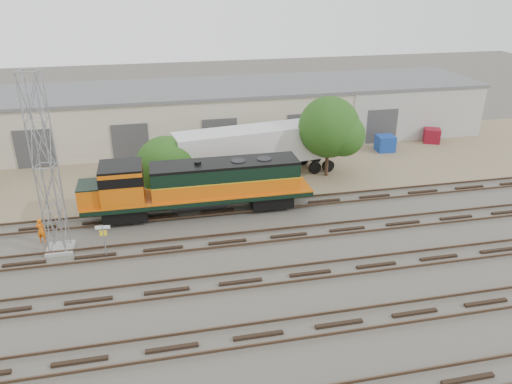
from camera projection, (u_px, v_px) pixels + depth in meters
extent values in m
plane|color=#47423A|center=(231.00, 255.00, 30.06)|extent=(140.00, 140.00, 0.00)
cube|color=#726047|center=(203.00, 167.00, 43.44)|extent=(80.00, 16.00, 0.02)
cube|color=black|center=(258.00, 336.00, 23.33)|extent=(80.00, 2.40, 0.14)
cube|color=#4C3828|center=(262.00, 344.00, 22.61)|extent=(80.00, 0.08, 0.14)
cube|color=#4C3828|center=(255.00, 323.00, 23.95)|extent=(80.00, 0.08, 0.14)
cube|color=black|center=(241.00, 282.00, 27.35)|extent=(80.00, 2.40, 0.14)
cube|color=#4C3828|center=(243.00, 288.00, 26.62)|extent=(80.00, 0.08, 0.14)
cube|color=#4C3828|center=(238.00, 272.00, 27.96)|extent=(80.00, 0.08, 0.14)
cube|color=black|center=(227.00, 242.00, 31.37)|extent=(80.00, 2.40, 0.14)
cube|color=#4C3828|center=(229.00, 246.00, 30.64)|extent=(80.00, 0.08, 0.14)
cube|color=#4C3828|center=(226.00, 234.00, 31.98)|extent=(80.00, 0.08, 0.14)
cube|color=black|center=(217.00, 211.00, 35.38)|extent=(80.00, 2.40, 0.14)
cube|color=#4C3828|center=(219.00, 214.00, 34.66)|extent=(80.00, 0.08, 0.14)
cube|color=#4C3828|center=(216.00, 205.00, 36.00)|extent=(80.00, 0.08, 0.14)
cube|color=beige|center=(192.00, 115.00, 49.57)|extent=(58.00, 10.00, 5.00)
cube|color=#59595B|center=(191.00, 89.00, 48.49)|extent=(58.40, 10.40, 0.30)
cube|color=#999993|center=(420.00, 116.00, 49.30)|extent=(14.00, 0.10, 5.00)
cube|color=#333335|center=(35.00, 149.00, 42.68)|extent=(3.20, 0.12, 3.40)
cube|color=#333335|center=(131.00, 143.00, 44.22)|extent=(3.20, 0.12, 3.40)
cube|color=#333335|center=(220.00, 137.00, 45.76)|extent=(3.20, 0.12, 3.40)
cube|color=#333335|center=(303.00, 131.00, 47.31)|extent=(3.20, 0.12, 3.40)
cube|color=#333335|center=(382.00, 126.00, 48.85)|extent=(3.20, 0.12, 3.40)
cube|color=black|center=(125.00, 211.00, 33.90)|extent=(2.95, 2.22, 0.92)
cube|color=black|center=(270.00, 198.00, 35.86)|extent=(2.95, 2.22, 0.92)
cube|color=black|center=(199.00, 196.00, 34.62)|extent=(15.69, 2.77, 0.32)
cylinder|color=black|center=(200.00, 203.00, 34.86)|extent=(3.88, 1.02, 1.02)
cube|color=#C95709|center=(225.00, 184.00, 34.69)|extent=(10.15, 2.40, 1.11)
cube|color=black|center=(225.00, 171.00, 34.27)|extent=(10.15, 2.40, 0.92)
cube|color=black|center=(225.00, 163.00, 34.05)|extent=(10.15, 2.40, 0.18)
cube|color=#C95709|center=(122.00, 184.00, 33.09)|extent=(2.77, 2.77, 2.40)
cube|color=black|center=(120.00, 166.00, 32.57)|extent=(2.77, 2.77, 0.15)
cube|color=#C95709|center=(90.00, 194.00, 32.90)|extent=(1.48, 2.22, 1.29)
cube|color=gray|center=(61.00, 249.00, 30.56)|extent=(1.60, 1.60, 0.20)
cylinder|color=gray|center=(38.00, 163.00, 28.68)|extent=(0.08, 0.08, 10.70)
cylinder|color=gray|center=(56.00, 162.00, 28.87)|extent=(0.08, 0.08, 10.70)
cylinder|color=gray|center=(35.00, 169.00, 27.80)|extent=(0.08, 0.08, 10.70)
cylinder|color=gray|center=(53.00, 168.00, 27.99)|extent=(0.08, 0.08, 10.70)
cylinder|color=gray|center=(104.00, 241.00, 29.50)|extent=(0.07, 0.07, 2.11)
cube|color=white|center=(103.00, 227.00, 29.13)|extent=(0.86, 0.11, 0.21)
cube|color=yellow|center=(103.00, 233.00, 29.29)|extent=(0.43, 0.07, 0.34)
imported|color=orange|center=(41.00, 230.00, 31.22)|extent=(0.66, 0.50, 1.63)
cube|color=silver|center=(258.00, 145.00, 40.39)|extent=(13.85, 4.76, 2.82)
cube|color=black|center=(315.00, 162.00, 43.04)|extent=(2.88, 2.97, 1.05)
cube|color=black|center=(200.00, 182.00, 38.64)|extent=(0.16, 0.16, 1.36)
cube|color=black|center=(193.00, 173.00, 40.42)|extent=(0.16, 0.16, 1.36)
cube|color=#153A96|center=(385.00, 143.00, 47.03)|extent=(1.67, 1.58, 1.50)
cube|color=maroon|center=(432.00, 136.00, 49.38)|extent=(1.95, 1.90, 1.40)
cylinder|color=#382619|center=(168.00, 188.00, 38.83)|extent=(0.31, 0.31, 0.42)
sphere|color=#174012|center=(166.00, 166.00, 38.09)|extent=(4.60, 4.60, 4.60)
sphere|color=#174012|center=(179.00, 174.00, 37.84)|extent=(3.22, 3.22, 3.22)
cylinder|color=#382619|center=(327.00, 162.00, 41.17)|extent=(0.28, 0.28, 2.47)
sphere|color=#174012|center=(329.00, 127.00, 39.96)|extent=(4.94, 4.94, 4.94)
sphere|color=#174012|center=(344.00, 135.00, 39.69)|extent=(3.46, 3.46, 3.46)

